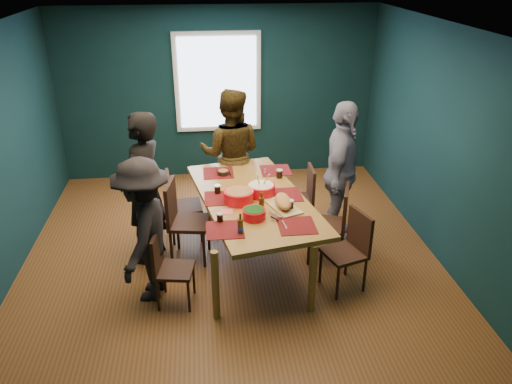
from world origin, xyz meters
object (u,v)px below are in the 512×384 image
(chair_left_mid, at_px, (181,215))
(person_right, at_px, (341,173))
(dining_table, at_px, (253,203))
(bowl_dumpling, at_px, (261,189))
(chair_right_far, at_px, (303,194))
(person_far_left, at_px, (144,189))
(chair_left_far, at_px, (178,201))
(person_near_left, at_px, (144,231))
(bowl_herbs, at_px, (254,213))
(cutting_board, at_px, (283,202))
(chair_left_near, at_px, (167,263))
(chair_right_mid, at_px, (335,219))
(bowl_salad, at_px, (239,196))
(chair_right_near, at_px, (351,245))
(person_back, at_px, (231,154))

(chair_left_mid, xyz_separation_m, person_right, (1.98, 0.25, 0.33))
(dining_table, height_order, bowl_dumpling, bowl_dumpling)
(chair_right_far, distance_m, person_far_left, 2.08)
(chair_left_far, xyz_separation_m, person_near_left, (-0.29, -1.18, 0.26))
(chair_left_mid, xyz_separation_m, bowl_herbs, (0.80, -0.66, 0.32))
(chair_right_far, height_order, cutting_board, cutting_board)
(chair_left_mid, bearing_deg, chair_left_near, -89.10)
(person_right, distance_m, cutting_board, 1.09)
(chair_left_far, distance_m, chair_right_far, 1.64)
(chair_right_far, bearing_deg, chair_right_mid, -72.65)
(chair_left_mid, bearing_deg, bowl_salad, -10.87)
(chair_right_far, height_order, bowl_dumpling, bowl_dumpling)
(bowl_herbs, bearing_deg, bowl_salad, 107.73)
(person_near_left, xyz_separation_m, bowl_salad, (1.01, 0.44, 0.13))
(dining_table, bearing_deg, person_far_left, 159.47)
(chair_left_mid, distance_m, cutting_board, 1.27)
(chair_left_far, distance_m, chair_left_mid, 0.49)
(person_far_left, xyz_separation_m, bowl_dumpling, (1.35, -0.17, 0.00))
(person_right, bearing_deg, bowl_herbs, 149.83)
(chair_left_far, height_order, chair_right_near, chair_left_far)
(person_far_left, distance_m, person_near_left, 0.77)
(chair_left_far, bearing_deg, chair_right_near, -39.84)
(person_far_left, bearing_deg, chair_right_near, 93.83)
(chair_left_near, xyz_separation_m, bowl_dumpling, (1.08, 0.75, 0.44))
(chair_left_far, distance_m, person_right, 2.09)
(chair_left_mid, distance_m, bowl_dumpling, 1.01)
(dining_table, bearing_deg, chair_right_far, 31.80)
(person_far_left, bearing_deg, bowl_salad, 97.98)
(person_far_left, relative_size, person_right, 1.01)
(chair_right_mid, relative_size, bowl_dumpling, 3.02)
(chair_right_near, height_order, person_right, person_right)
(chair_right_near, bearing_deg, person_far_left, 141.19)
(person_back, height_order, cutting_board, person_back)
(dining_table, relative_size, person_right, 1.32)
(bowl_dumpling, xyz_separation_m, bowl_herbs, (-0.15, -0.55, -0.01))
(chair_left_far, height_order, person_near_left, person_near_left)
(dining_table, relative_size, person_far_left, 1.31)
(chair_left_near, bearing_deg, chair_left_far, 95.85)
(chair_left_far, distance_m, bowl_herbs, 1.47)
(chair_right_near, bearing_deg, chair_left_near, 163.89)
(chair_right_near, xyz_separation_m, person_back, (-1.17, 1.89, 0.37))
(bowl_salad, height_order, bowl_dumpling, bowl_dumpling)
(chair_right_mid, distance_m, cutting_board, 0.78)
(person_back, xyz_separation_m, bowl_herbs, (0.12, -1.77, 0.01))
(person_back, relative_size, bowl_dumpling, 5.68)
(bowl_herbs, relative_size, cutting_board, 0.40)
(person_near_left, distance_m, cutting_board, 1.51)
(bowl_salad, bearing_deg, chair_left_near, -143.19)
(person_near_left, bearing_deg, chair_left_far, 178.74)
(person_near_left, bearing_deg, person_back, 163.12)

